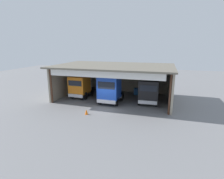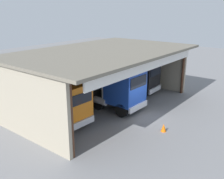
{
  "view_description": "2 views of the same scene",
  "coord_description": "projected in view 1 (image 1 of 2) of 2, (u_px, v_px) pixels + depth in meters",
  "views": [
    {
      "loc": [
        6.59,
        -19.19,
        7.32
      ],
      "look_at": [
        0.0,
        3.11,
        1.61
      ],
      "focal_mm": 28.58,
      "sensor_mm": 36.0,
      "label": 1
    },
    {
      "loc": [
        -16.05,
        -9.5,
        8.1
      ],
      "look_at": [
        0.0,
        3.11,
        1.61
      ],
      "focal_mm": 41.5,
      "sensor_mm": 36.0,
      "label": 2
    }
  ],
  "objects": [
    {
      "name": "truck_blue_right_bay",
      "position": [
        110.0,
        89.0,
        22.9
      ],
      "size": [
        2.7,
        5.09,
        3.63
      ],
      "rotation": [
        0.0,
        0.0,
        3.13
      ],
      "color": "#1E47B7",
      "rests_on": "ground"
    },
    {
      "name": "traffic_cone",
      "position": [
        86.0,
        112.0,
        19.5
      ],
      "size": [
        0.36,
        0.36,
        0.56
      ],
      "primitive_type": "cone",
      "color": "orange",
      "rests_on": "ground"
    },
    {
      "name": "workshop_shed",
      "position": [
        116.0,
        74.0,
        25.42
      ],
      "size": [
        15.78,
        9.94,
        4.79
      ],
      "color": "#9E937F",
      "rests_on": "ground"
    },
    {
      "name": "tool_cart",
      "position": [
        137.0,
        91.0,
        27.38
      ],
      "size": [
        0.9,
        0.6,
        1.0
      ],
      "primitive_type": "cube",
      "color": "#1E59A5",
      "rests_on": "ground"
    },
    {
      "name": "ground_plane",
      "position": [
        105.0,
        108.0,
        21.43
      ],
      "size": [
        80.0,
        80.0,
        0.0
      ],
      "primitive_type": "plane",
      "color": "slate",
      "rests_on": "ground"
    },
    {
      "name": "truck_orange_center_bay",
      "position": [
        81.0,
        86.0,
        25.56
      ],
      "size": [
        2.52,
        4.79,
        3.28
      ],
      "rotation": [
        0.0,
        0.0,
        3.11
      ],
      "color": "orange",
      "rests_on": "ground"
    },
    {
      "name": "oil_drum",
      "position": [
        108.0,
        89.0,
        29.18
      ],
      "size": [
        0.58,
        0.58,
        0.88
      ],
      "primitive_type": "cylinder",
      "color": "gold",
      "rests_on": "ground"
    },
    {
      "name": "truck_black_center_left_bay",
      "position": [
        148.0,
        92.0,
        22.6
      ],
      "size": [
        2.69,
        4.39,
        3.25
      ],
      "rotation": [
        0.0,
        0.0,
        3.19
      ],
      "color": "black",
      "rests_on": "ground"
    }
  ]
}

